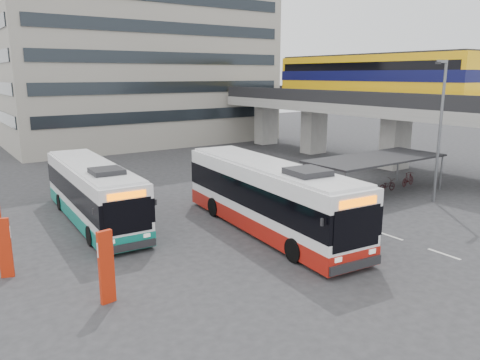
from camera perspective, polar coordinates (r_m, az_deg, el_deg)
ground at (r=24.96m, az=8.72°, el=-5.92°), size 120.00×120.00×0.00m
viaduct at (r=44.15m, az=14.79°, el=10.14°), size 8.00×32.00×9.68m
bike_shelter at (r=32.54m, az=16.11°, el=1.11°), size 10.00×4.00×2.54m
office_block at (r=57.80m, az=-12.22°, el=17.02°), size 30.00×15.00×25.00m
road_markings at (r=24.84m, az=17.74°, el=-6.48°), size 0.15×7.60×0.01m
bus_main at (r=24.01m, az=3.44°, el=-2.12°), size 3.90×13.12×3.82m
bus_teal at (r=26.74m, az=-17.44°, el=-1.52°), size 3.10×11.81×3.46m
pedestrian at (r=26.70m, az=4.44°, el=-2.88°), size 0.51×0.63×1.50m
lamp_post at (r=31.40m, az=23.19°, el=6.39°), size 1.53×0.49×8.78m
sign_totem_south at (r=17.26m, az=-15.99°, el=-10.05°), size 0.58×0.25×2.68m
sign_totem_mid at (r=20.84m, az=-26.75°, el=-7.30°), size 0.52×0.30×2.46m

